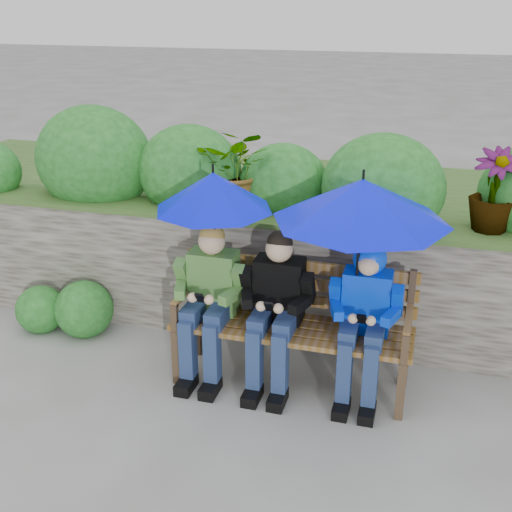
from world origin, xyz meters
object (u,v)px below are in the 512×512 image
(boy_left, at_px, (209,295))
(boy_right, at_px, (365,309))
(park_bench, at_px, (294,316))
(umbrella_left, at_px, (213,191))
(boy_middle, at_px, (276,303))
(umbrella_right, at_px, (362,200))

(boy_left, xyz_separation_m, boy_right, (1.10, 0.02, 0.03))
(park_bench, relative_size, umbrella_left, 1.88)
(park_bench, height_order, boy_middle, boy_middle)
(boy_left, height_order, boy_right, boy_left)
(park_bench, relative_size, boy_left, 1.49)
(boy_left, distance_m, boy_right, 1.10)
(umbrella_right, bearing_deg, umbrella_left, 178.38)
(park_bench, relative_size, boy_middle, 1.49)
(boy_middle, relative_size, umbrella_right, 0.98)
(park_bench, height_order, boy_left, boy_left)
(park_bench, relative_size, boy_right, 1.53)
(boy_left, xyz_separation_m, umbrella_left, (0.03, 0.06, 0.75))
(boy_right, bearing_deg, boy_middle, -178.58)
(boy_left, bearing_deg, park_bench, 7.58)
(park_bench, bearing_deg, boy_right, -7.37)
(umbrella_left, bearing_deg, boy_middle, -7.06)
(boy_middle, height_order, umbrella_right, umbrella_right)
(boy_middle, xyz_separation_m, umbrella_left, (-0.46, 0.06, 0.75))
(umbrella_right, bearing_deg, park_bench, 173.18)
(boy_right, bearing_deg, boy_left, -179.19)
(boy_left, height_order, umbrella_right, umbrella_right)
(boy_left, relative_size, boy_middle, 1.00)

